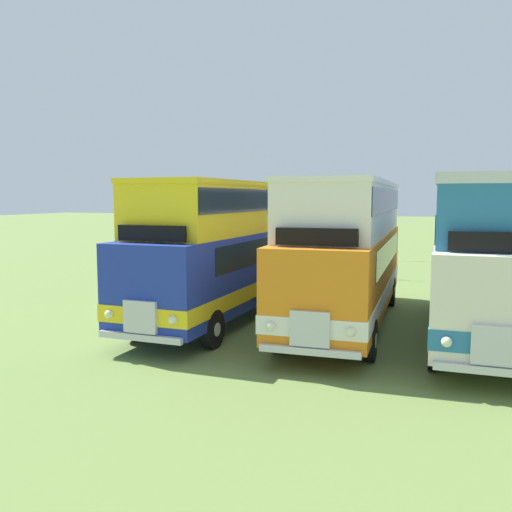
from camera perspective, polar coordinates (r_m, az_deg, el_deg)
bus_first_in_row at (r=18.09m, az=-3.12°, el=1.27°), size 2.85×10.34×4.49m
bus_second_in_row at (r=17.44m, az=9.44°, el=1.03°), size 2.77×10.88×4.49m
bus_third_in_row at (r=16.98m, az=22.45°, el=0.12°), size 2.69×10.67×4.52m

